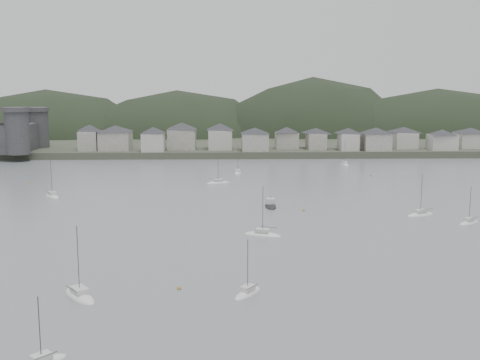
{
  "coord_description": "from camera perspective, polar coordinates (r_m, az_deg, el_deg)",
  "views": [
    {
      "loc": [
        -4.86,
        -82.4,
        31.3
      ],
      "look_at": [
        0.0,
        75.0,
        6.0
      ],
      "focal_mm": 43.31,
      "sensor_mm": 36.0,
      "label": 1
    }
  ],
  "objects": [
    {
      "name": "ground",
      "position": [
        88.28,
        1.53,
        -11.64
      ],
      "size": [
        900.0,
        900.0,
        0.0
      ],
      "primitive_type": "plane",
      "color": "slate",
      "rests_on": "ground"
    },
    {
      "name": "far_shore_land",
      "position": [
        378.61,
        -1.03,
        4.61
      ],
      "size": [
        900.0,
        250.0,
        3.0
      ],
      "primitive_type": "cube",
      "color": "#383D2D",
      "rests_on": "ground"
    },
    {
      "name": "forested_ridge",
      "position": [
        354.5,
        -0.19,
        2.23
      ],
      "size": [
        851.55,
        103.94,
        102.57
      ],
      "color": "black",
      "rests_on": "ground"
    },
    {
      "name": "waterfront_town",
      "position": [
        272.41,
        10.01,
        4.22
      ],
      "size": [
        451.48,
        28.46,
        12.92
      ],
      "color": "gray",
      "rests_on": "far_shore_land"
    },
    {
      "name": "moored_fleet",
      "position": [
        163.5,
        -2.9,
        -1.86
      ],
      "size": [
        241.1,
        156.82,
        13.62
      ],
      "color": "silver",
      "rests_on": "ground"
    },
    {
      "name": "motor_launch_far",
      "position": [
        153.35,
        3.02,
        -2.55
      ],
      "size": [
        3.04,
        8.08,
        3.92
      ],
      "rotation": [
        0.0,
        0.0,
        3.16
      ],
      "color": "black",
      "rests_on": "ground"
    },
    {
      "name": "mooring_buoys",
      "position": [
        143.94,
        -0.16,
        -3.37
      ],
      "size": [
        179.47,
        115.48,
        0.7
      ],
      "color": "#AC7B39",
      "rests_on": "ground"
    }
  ]
}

